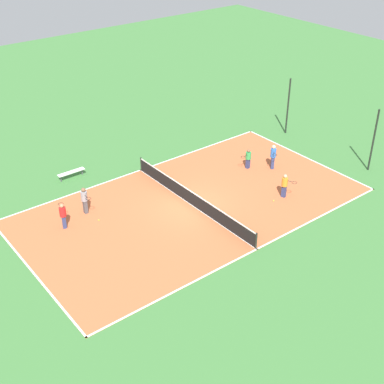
# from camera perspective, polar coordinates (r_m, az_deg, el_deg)

# --- Properties ---
(ground_plane) EXTENTS (80.00, 80.00, 0.00)m
(ground_plane) POSITION_cam_1_polar(r_m,az_deg,el_deg) (31.35, 0.00, -1.41)
(ground_plane) COLOR #3D7538
(court_surface) EXTENTS (11.02, 19.94, 0.02)m
(court_surface) POSITION_cam_1_polar(r_m,az_deg,el_deg) (31.35, 0.00, -1.40)
(court_surface) COLOR #C66038
(court_surface) RESTS_ON ground_plane
(tennis_net) EXTENTS (10.82, 0.10, 0.95)m
(tennis_net) POSITION_cam_1_polar(r_m,az_deg,el_deg) (31.09, 0.00, -0.62)
(tennis_net) COLOR black
(tennis_net) RESTS_ON court_surface
(bench) EXTENTS (0.36, 1.80, 0.45)m
(bench) POSITION_cam_1_polar(r_m,az_deg,el_deg) (34.83, -12.76, 2.04)
(bench) COLOR silver
(bench) RESTS_ON ground_plane
(player_far_green) EXTENTS (0.51, 0.98, 1.35)m
(player_far_green) POSITION_cam_1_polar(r_m,az_deg,el_deg) (35.14, 6.01, 3.66)
(player_far_green) COLOR navy
(player_far_green) RESTS_ON court_surface
(player_center_orange) EXTENTS (0.99, 0.61, 1.52)m
(player_center_orange) POSITION_cam_1_polar(r_m,az_deg,el_deg) (32.16, 9.86, 0.82)
(player_center_orange) COLOR navy
(player_center_orange) RESTS_ON court_surface
(player_near_blue) EXTENTS (0.94, 0.84, 1.70)m
(player_near_blue) POSITION_cam_1_polar(r_m,az_deg,el_deg) (35.18, 8.65, 3.90)
(player_near_blue) COLOR navy
(player_near_blue) RESTS_ON court_surface
(player_coach_red) EXTENTS (0.99, 0.61, 1.53)m
(player_coach_red) POSITION_cam_1_polar(r_m,az_deg,el_deg) (29.75, -13.60, -2.31)
(player_coach_red) COLOR navy
(player_coach_red) RESTS_ON court_surface
(player_baseline_gray) EXTENTS (0.95, 0.40, 1.64)m
(player_baseline_gray) POSITION_cam_1_polar(r_m,az_deg,el_deg) (30.72, -11.40, -0.71)
(player_baseline_gray) COLOR #4C4C51
(player_baseline_gray) RESTS_ON court_surface
(tennis_ball_left_sideline) EXTENTS (0.07, 0.07, 0.07)m
(tennis_ball_left_sideline) POSITION_cam_1_polar(r_m,az_deg,el_deg) (30.38, -9.91, -2.97)
(tennis_ball_left_sideline) COLOR #CCE033
(tennis_ball_left_sideline) RESTS_ON court_surface
(tennis_ball_midcourt) EXTENTS (0.07, 0.07, 0.07)m
(tennis_ball_midcourt) POSITION_cam_1_polar(r_m,az_deg,el_deg) (32.04, 8.70, -0.92)
(tennis_ball_midcourt) COLOR #CCE033
(tennis_ball_midcourt) RESTS_ON court_surface
(fence_post_back_left) EXTENTS (0.12, 0.12, 4.23)m
(fence_post_back_left) POSITION_cam_1_polar(r_m,az_deg,el_deg) (40.14, 10.20, 8.98)
(fence_post_back_left) COLOR black
(fence_post_back_left) RESTS_ON ground_plane
(fence_post_back_right) EXTENTS (0.12, 0.12, 4.23)m
(fence_post_back_right) POSITION_cam_1_polar(r_m,az_deg,el_deg) (36.09, 18.79, 5.23)
(fence_post_back_right) COLOR black
(fence_post_back_right) RESTS_ON ground_plane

